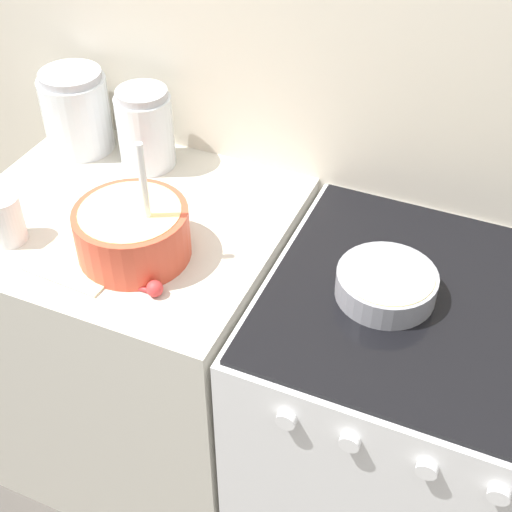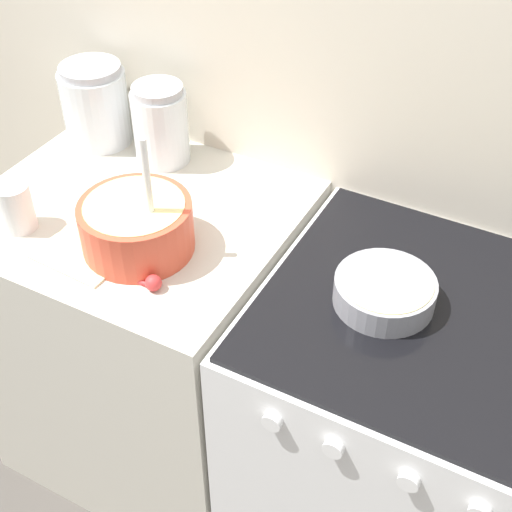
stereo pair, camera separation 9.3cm
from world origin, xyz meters
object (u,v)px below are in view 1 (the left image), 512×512
at_px(mixing_bowl, 132,230).
at_px(storage_jar_left, 77,116).
at_px(stove, 406,434).
at_px(baking_pan, 386,283).
at_px(tin_can, 5,219).
at_px(storage_jar_middle, 146,133).

xyz_separation_m(mixing_bowl, storage_jar_left, (-0.36, 0.33, 0.02)).
bearing_deg(mixing_bowl, stove, 9.56).
bearing_deg(stove, storage_jar_left, 167.60).
xyz_separation_m(baking_pan, tin_can, (-0.83, -0.16, 0.03)).
distance_m(baking_pan, storage_jar_left, 0.94).
bearing_deg(tin_can, storage_jar_left, 100.59).
xyz_separation_m(stove, tin_can, (-0.94, -0.18, 0.51)).
distance_m(mixing_bowl, storage_jar_middle, 0.37).
height_order(mixing_bowl, tin_can, mixing_bowl).
bearing_deg(baking_pan, stove, 9.56).
bearing_deg(storage_jar_left, storage_jar_middle, 0.00).
distance_m(stove, baking_pan, 0.50).
bearing_deg(tin_can, baking_pan, 10.92).
height_order(mixing_bowl, baking_pan, mixing_bowl).
xyz_separation_m(stove, storage_jar_middle, (-0.81, 0.22, 0.55)).
relative_size(baking_pan, storage_jar_middle, 1.00).
height_order(baking_pan, storage_jar_middle, storage_jar_middle).
height_order(stove, tin_can, tin_can).
bearing_deg(storage_jar_left, stove, -12.40).
distance_m(storage_jar_left, tin_can, 0.41).
xyz_separation_m(baking_pan, storage_jar_left, (-0.91, 0.24, 0.06)).
relative_size(storage_jar_middle, tin_can, 1.81).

